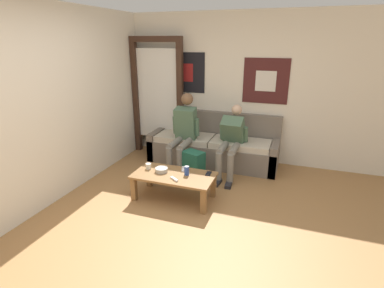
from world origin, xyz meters
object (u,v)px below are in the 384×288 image
Objects in this scene: backpack at (193,166)px; pillar_candle at (148,166)px; couch at (213,147)px; game_controller_near_left at (174,179)px; drink_can_blue at (187,171)px; cell_phone at (208,174)px; person_seated_teen at (231,138)px; game_controller_near_right at (183,169)px; ceramic_bowl at (161,170)px; person_seated_adult at (183,130)px; coffee_table at (174,178)px.

pillar_candle is at bearing -126.65° from backpack.
game_controller_near_left is at bearing -92.76° from couch.
drink_can_blue is 0.30m from cell_phone.
person_seated_teen is 7.34× the size of game_controller_near_right.
drink_can_blue reaches higher than ceramic_bowl.
person_seated_adult is 1.16m from cell_phone.
drink_can_blue reaches higher than coffee_table.
person_seated_adult is at bearing -175.55° from person_seated_teen.
person_seated_teen is (0.54, 1.10, 0.29)m from coffee_table.
couch reaches higher than coffee_table.
game_controller_near_left is (-0.08, -1.60, 0.08)m from couch.
cell_phone reaches higher than coffee_table.
person_seated_adult is 0.97m from game_controller_near_right.
game_controller_near_right is (-0.11, 0.13, -0.05)m from drink_can_blue.
person_seated_adult is at bearing 128.78° from cell_phone.
pillar_candle is at bearing 156.78° from game_controller_near_left.
drink_can_blue is 0.84× the size of game_controller_near_right.
ceramic_bowl is at bearing 173.92° from coffee_table.
person_seated_teen is at bearing 41.87° from backpack.
couch is 1.45m from coffee_table.
couch is 0.69m from person_seated_adult.
coffee_table is 0.18m from game_controller_near_left.
person_seated_adult is 8.55× the size of game_controller_near_right.
backpack is at bearing 129.15° from cell_phone.
couch is at bearing 87.24° from game_controller_near_left.
cell_phone is (0.38, -0.01, -0.01)m from game_controller_near_right.
drink_can_blue is (0.13, -0.61, 0.20)m from backpack.
game_controller_near_left is (0.26, -0.17, -0.02)m from ceramic_bowl.
game_controller_near_left is (-0.10, -0.20, -0.05)m from drink_can_blue.
cell_phone is at bearing -51.22° from person_seated_adult.
person_seated_adult is 0.81m from person_seated_teen.
coffee_table is 8.03× the size of game_controller_near_left.
backpack is 0.78m from pillar_candle.
pillar_candle is (-0.41, 0.05, 0.10)m from coffee_table.
couch is 1.51m from pillar_candle.
pillar_candle is 0.58m from drink_can_blue.
cell_phone is (0.85, 0.12, -0.03)m from pillar_candle.
game_controller_near_left is (-0.47, -1.26, -0.22)m from person_seated_teen.
ceramic_bowl is (-0.24, -0.64, 0.18)m from backpack.
backpack is at bearing -138.13° from person_seated_teen.
pillar_candle is (-0.22, 0.03, 0.01)m from ceramic_bowl.
person_seated_adult reaches higher than couch.
game_controller_near_left is 0.94× the size of game_controller_near_right.
coffee_table is at bearing -109.58° from game_controller_near_right.
couch is at bearing 86.21° from game_controller_near_right.
drink_can_blue is 0.90× the size of game_controller_near_left.
person_seated_teen reaches higher than cell_phone.
pillar_candle is (-0.95, -1.05, -0.19)m from person_seated_teen.
couch is 15.30× the size of game_controller_near_right.
ceramic_bowl is 1.28× the size of cell_phone.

